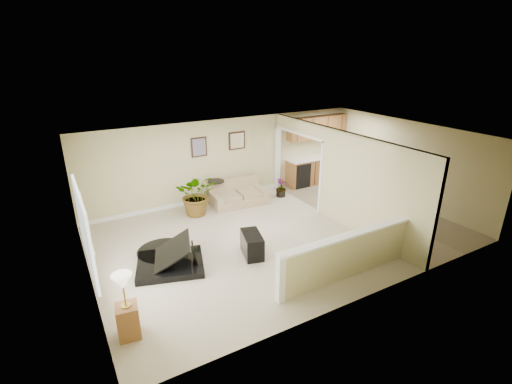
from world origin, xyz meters
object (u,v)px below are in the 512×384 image
piano (165,242)px  piano_bench (252,244)px  loveseat (238,192)px  accent_table (216,189)px  small_plant (281,189)px  palm_plant (197,195)px  lamp_stand (127,311)px

piano → piano_bench: size_ratio=2.43×
piano → piano_bench: 1.94m
loveseat → accent_table: (-0.58, 0.28, 0.10)m
piano_bench → small_plant: size_ratio=1.34×
palm_plant → lamp_stand: palm_plant is taller
small_plant → piano: bearing=-153.6°
piano → small_plant: (4.42, 2.20, -0.30)m
piano_bench → piano: bearing=163.4°
small_plant → lamp_stand: lamp_stand is taller
piano → accent_table: piano is taller
lamp_stand → loveseat: bearing=45.5°
loveseat → palm_plant: palm_plant is taller
piano_bench → palm_plant: palm_plant is taller
piano_bench → lamp_stand: (-3.01, -1.28, 0.24)m
loveseat → lamp_stand: bearing=-130.6°
loveseat → palm_plant: (-1.38, -0.20, 0.24)m
piano → accent_table: 3.57m
lamp_stand → piano: bearing=57.1°
accent_table → small_plant: 2.11m
loveseat → accent_table: bearing=158.1°
loveseat → lamp_stand: size_ratio=1.48×
piano_bench → accent_table: 3.26m
accent_table → small_plant: size_ratio=1.26×
accent_table → small_plant: bearing=-12.8°
loveseat → small_plant: size_ratio=2.99×
piano_bench → loveseat: bearing=69.0°
piano_bench → loveseat: size_ratio=0.45×
loveseat → accent_table: size_ratio=2.38×
piano_bench → palm_plant: bearing=95.4°
piano → loveseat: bearing=56.1°
piano → lamp_stand: size_ratio=1.62×
piano → loveseat: size_ratio=1.09×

